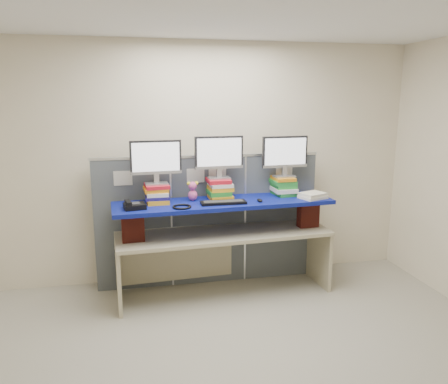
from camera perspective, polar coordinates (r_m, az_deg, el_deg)
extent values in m
cube|color=beige|center=(3.26, 3.22, -1.25)|extent=(5.00, 4.00, 2.80)
cube|color=#ADA897|center=(3.83, 2.95, -22.04)|extent=(5.00, 4.00, 0.01)
cube|color=white|center=(3.23, 3.54, 23.61)|extent=(5.00, 4.00, 0.01)
cube|color=#474E54|center=(5.04, -11.81, -4.29)|extent=(0.85, 0.05, 1.50)
cube|color=#474E54|center=(5.11, -2.02, -3.82)|extent=(0.85, 0.05, 1.50)
cube|color=#474E54|center=(5.31, 7.24, -3.27)|extent=(0.85, 0.05, 1.50)
cube|color=silver|center=(4.95, -2.09, 4.73)|extent=(2.60, 0.06, 0.03)
cube|color=silver|center=(4.89, -13.06, 1.77)|extent=(0.20, 0.00, 0.16)
cube|color=silver|center=(4.93, -3.73, 2.15)|extent=(0.20, 0.00, 0.16)
cube|color=silver|center=(4.97, -0.87, 2.26)|extent=(0.20, 0.00, 0.16)
cube|color=silver|center=(5.18, 7.86, 2.54)|extent=(0.20, 0.00, 0.16)
cube|color=#B7AD8C|center=(4.82, 0.00, -5.48)|extent=(2.38, 0.83, 0.04)
cube|color=#B7AD8C|center=(4.79, -13.63, -10.50)|extent=(0.08, 0.64, 0.67)
cube|color=#B7AD8C|center=(5.34, 12.11, -8.01)|extent=(0.08, 0.64, 0.67)
cube|color=maroon|center=(4.57, -11.82, -4.46)|extent=(0.23, 0.14, 0.31)
cube|color=maroon|center=(5.07, 10.93, -2.78)|extent=(0.23, 0.14, 0.31)
cube|color=navy|center=(4.73, 0.00, -1.44)|extent=(2.40, 0.74, 0.04)
cube|color=gold|center=(4.69, -8.66, -1.11)|extent=(0.24, 0.29, 0.05)
cube|color=navy|center=(4.69, -8.74, -0.58)|extent=(0.25, 0.29, 0.04)
cube|color=silver|center=(4.69, -8.77, -0.11)|extent=(0.23, 0.31, 0.04)
cube|color=orange|center=(4.69, -8.91, 0.35)|extent=(0.26, 0.30, 0.04)
cube|color=red|center=(4.68, -8.78, 0.80)|extent=(0.27, 0.31, 0.04)
cube|color=gold|center=(4.82, -0.49, -0.61)|extent=(0.25, 0.29, 0.05)
cube|color=#248831|center=(4.82, -0.68, -0.02)|extent=(0.24, 0.30, 0.05)
cube|color=gold|center=(4.80, -0.49, 0.51)|extent=(0.26, 0.28, 0.04)
cube|color=silver|center=(4.79, -0.50, 1.01)|extent=(0.25, 0.29, 0.04)
cube|color=red|center=(4.78, -0.74, 1.49)|extent=(0.24, 0.28, 0.04)
cube|color=#248831|center=(5.07, 7.87, -0.14)|extent=(0.25, 0.32, 0.04)
cube|color=silver|center=(5.06, 7.81, 0.33)|extent=(0.25, 0.29, 0.05)
cube|color=#248831|center=(5.06, 7.80, 0.85)|extent=(0.24, 0.28, 0.04)
cube|color=#248831|center=(5.05, 7.70, 1.32)|extent=(0.25, 0.28, 0.05)
cube|color=orange|center=(5.04, 7.74, 1.76)|extent=(0.22, 0.28, 0.04)
cube|color=#9C9CA1|center=(4.67, -8.79, 1.09)|extent=(0.24, 0.16, 0.02)
cube|color=#9C9CA1|center=(4.66, -8.82, 1.77)|extent=(0.06, 0.05, 0.10)
cube|color=black|center=(4.62, -8.90, 4.50)|extent=(0.54, 0.07, 0.35)
cube|color=silver|center=(4.60, -8.89, 4.47)|extent=(0.49, 0.03, 0.31)
cube|color=#9C9CA1|center=(4.78, -0.65, 1.85)|extent=(0.24, 0.16, 0.02)
cube|color=#9C9CA1|center=(4.77, -0.65, 2.51)|extent=(0.06, 0.05, 0.10)
cube|color=black|center=(4.74, -0.65, 5.19)|extent=(0.54, 0.07, 0.35)
cube|color=silver|center=(4.72, -0.61, 5.16)|extent=(0.49, 0.03, 0.31)
cube|color=#9C9CA1|center=(5.04, 7.87, 2.05)|extent=(0.24, 0.16, 0.02)
cube|color=#9C9CA1|center=(5.03, 7.89, 2.68)|extent=(0.06, 0.05, 0.10)
cube|color=black|center=(4.99, 7.96, 5.22)|extent=(0.54, 0.07, 0.35)
cube|color=silver|center=(4.98, 8.04, 5.19)|extent=(0.49, 0.03, 0.31)
cube|color=black|center=(4.60, -0.08, -1.38)|extent=(0.48, 0.16, 0.03)
cube|color=#2B2C2E|center=(4.60, -0.08, -1.20)|extent=(0.42, 0.11, 0.00)
ellipsoid|color=black|center=(4.71, 4.69, -1.08)|extent=(0.06, 0.10, 0.03)
cube|color=black|center=(4.48, -11.60, -1.83)|extent=(0.24, 0.22, 0.05)
cube|color=#2B2C2E|center=(4.48, -11.62, -1.46)|extent=(0.12, 0.12, 0.01)
cube|color=black|center=(4.46, -12.41, -1.34)|extent=(0.08, 0.19, 0.04)
torus|color=black|center=(4.45, -5.53, -1.93)|extent=(0.24, 0.24, 0.02)
ellipsoid|color=#CE4E8F|center=(4.75, -4.10, -0.43)|extent=(0.10, 0.09, 0.12)
sphere|color=#CE4E8F|center=(4.72, -4.12, 0.80)|extent=(0.09, 0.09, 0.09)
sphere|color=yellow|center=(4.71, -4.63, 1.11)|extent=(0.04, 0.04, 0.04)
sphere|color=yellow|center=(4.72, -3.63, 1.16)|extent=(0.04, 0.04, 0.04)
cube|color=#EFE9CB|center=(4.94, 11.52, -0.64)|extent=(0.33, 0.30, 0.03)
cube|color=#EFE9CB|center=(4.94, 11.53, -0.27)|extent=(0.32, 0.29, 0.03)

